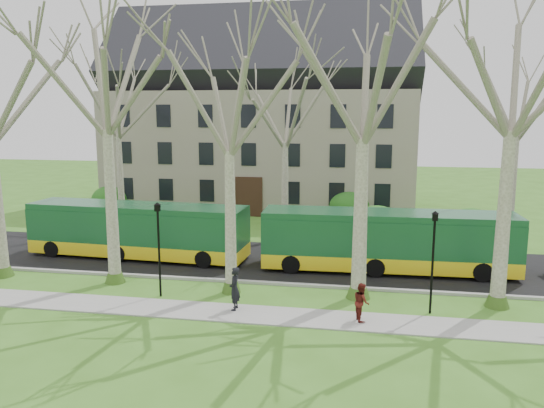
{
  "coord_description": "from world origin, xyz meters",
  "views": [
    {
      "loc": [
        3.09,
        -23.07,
        8.47
      ],
      "look_at": [
        -1.49,
        3.0,
        3.76
      ],
      "focal_mm": 35.0,
      "sensor_mm": 36.0,
      "label": 1
    }
  ],
  "objects": [
    {
      "name": "ground",
      "position": [
        0.0,
        0.0,
        0.0
      ],
      "size": [
        120.0,
        120.0,
        0.0
      ],
      "primitive_type": "plane",
      "color": "#3D6F1F",
      "rests_on": "ground"
    },
    {
      "name": "sidewalk",
      "position": [
        0.0,
        -2.5,
        0.03
      ],
      "size": [
        70.0,
        2.0,
        0.06
      ],
      "primitive_type": "cube",
      "color": "gray",
      "rests_on": "ground"
    },
    {
      "name": "road",
      "position": [
        0.0,
        5.5,
        0.03
      ],
      "size": [
        80.0,
        8.0,
        0.06
      ],
      "primitive_type": "cube",
      "color": "black",
      "rests_on": "ground"
    },
    {
      "name": "curb",
      "position": [
        0.0,
        1.5,
        0.07
      ],
      "size": [
        80.0,
        0.25,
        0.14
      ],
      "primitive_type": "cube",
      "color": "#A5A39E",
      "rests_on": "ground"
    },
    {
      "name": "building",
      "position": [
        -6.0,
        24.0,
        8.07
      ],
      "size": [
        26.5,
        12.2,
        16.0
      ],
      "color": "gray",
      "rests_on": "ground"
    },
    {
      "name": "tree_row_verge",
      "position": [
        0.0,
        0.3,
        7.0
      ],
      "size": [
        49.0,
        7.0,
        14.0
      ],
      "color": "gray",
      "rests_on": "ground"
    },
    {
      "name": "tree_row_far",
      "position": [
        -1.33,
        11.0,
        6.0
      ],
      "size": [
        33.0,
        7.0,
        12.0
      ],
      "color": "gray",
      "rests_on": "ground"
    },
    {
      "name": "lamp_row",
      "position": [
        -0.0,
        -1.0,
        2.57
      ],
      "size": [
        36.22,
        0.22,
        4.3
      ],
      "color": "black",
      "rests_on": "ground"
    },
    {
      "name": "hedges",
      "position": [
        -4.67,
        14.0,
        1.0
      ],
      "size": [
        30.6,
        8.6,
        2.0
      ],
      "color": "#2A661D",
      "rests_on": "ground"
    },
    {
      "name": "bus_lead",
      "position": [
        -9.7,
        4.94,
        1.65
      ],
      "size": [
        12.88,
        3.39,
        3.19
      ],
      "primitive_type": null,
      "rotation": [
        0.0,
        0.0,
        -0.06
      ],
      "color": "#164E2A",
      "rests_on": "road"
    },
    {
      "name": "bus_follow",
      "position": [
        4.4,
        4.7,
        1.7
      ],
      "size": [
        13.15,
        3.1,
        3.27
      ],
      "primitive_type": null,
      "rotation": [
        0.0,
        0.0,
        0.03
      ],
      "color": "#164E2A",
      "rests_on": "road"
    },
    {
      "name": "pedestrian_a",
      "position": [
        -2.19,
        -2.16,
        0.99
      ],
      "size": [
        0.47,
        0.7,
        1.86
      ],
      "primitive_type": "imported",
      "rotation": [
        0.0,
        0.0,
        -1.53
      ],
      "color": "black",
      "rests_on": "sidewalk"
    },
    {
      "name": "pedestrian_b",
      "position": [
        3.13,
        -2.41,
        0.84
      ],
      "size": [
        0.78,
        0.89,
        1.56
      ],
      "primitive_type": "imported",
      "rotation": [
        0.0,
        0.0,
        1.85
      ],
      "color": "#561813",
      "rests_on": "sidewalk"
    }
  ]
}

